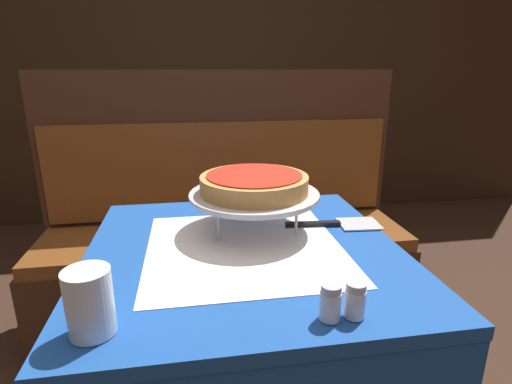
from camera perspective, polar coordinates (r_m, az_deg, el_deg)
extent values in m
cube|color=#194799|center=(1.03, -1.63, -8.72)|extent=(0.79, 0.79, 0.03)
cube|color=white|center=(1.03, -1.63, -7.92)|extent=(0.49, 0.49, 0.00)
cube|color=#194799|center=(1.07, -1.60, -12.04)|extent=(0.79, 0.79, 0.11)
cube|color=#4C331E|center=(1.55, -17.33, -16.31)|extent=(0.05, 0.05, 0.74)
cube|color=#4C331E|center=(1.60, 9.92, -14.45)|extent=(0.05, 0.05, 0.74)
cube|color=#1E6B33|center=(2.80, -5.67, 7.89)|extent=(0.80, 0.80, 0.03)
cube|color=white|center=(2.79, -5.68, 8.22)|extent=(0.50, 0.50, 0.00)
cube|color=#1E6B33|center=(2.81, -5.61, 6.15)|extent=(0.80, 0.80, 0.14)
cube|color=#4C331E|center=(2.53, -13.14, -2.44)|extent=(0.05, 0.05, 0.74)
cube|color=#4C331E|center=(2.59, 3.29, -1.61)|extent=(0.05, 0.05, 0.74)
cube|color=#4C331E|center=(3.24, -12.41, 1.88)|extent=(0.05, 0.05, 0.74)
cube|color=#4C331E|center=(3.28, 0.51, 2.47)|extent=(0.05, 0.05, 0.74)
cube|color=#3D2316|center=(2.01, -4.13, -12.57)|extent=(1.72, 0.49, 0.41)
cube|color=brown|center=(1.90, -4.28, -6.40)|extent=(1.68, 0.48, 0.06)
cube|color=#3D2316|center=(1.99, -5.10, 6.51)|extent=(1.72, 0.06, 0.73)
cube|color=brown|center=(1.98, -4.93, 3.19)|extent=(1.65, 0.02, 0.46)
cube|color=black|center=(3.28, -7.54, 17.03)|extent=(6.00, 0.04, 2.40)
cylinder|color=#ADADB2|center=(1.23, -1.14, -1.20)|extent=(0.01, 0.01, 0.09)
cylinder|color=#ADADB2|center=(1.05, -5.40, -4.58)|extent=(0.01, 0.01, 0.09)
cylinder|color=#ADADB2|center=(1.08, 5.77, -3.90)|extent=(0.01, 0.01, 0.09)
cylinder|color=#ADADB2|center=(1.10, -0.25, -1.01)|extent=(0.24, 0.24, 0.01)
cylinder|color=silver|center=(1.10, -0.25, -0.72)|extent=(0.35, 0.35, 0.01)
cylinder|color=silver|center=(1.10, -0.25, -0.32)|extent=(0.36, 0.36, 0.01)
cylinder|color=#C68E47|center=(1.09, -0.26, 1.12)|extent=(0.30, 0.30, 0.05)
cylinder|color=#B22819|center=(1.08, -0.26, 2.39)|extent=(0.26, 0.26, 0.01)
cube|color=#BCBCC1|center=(1.21, 14.49, -4.41)|extent=(0.12, 0.11, 0.00)
cube|color=black|center=(1.17, 8.12, -4.55)|extent=(0.16, 0.03, 0.01)
cylinder|color=silver|center=(0.75, -22.68, -14.31)|extent=(0.08, 0.08, 0.12)
cylinder|color=silver|center=(0.76, 10.54, -15.66)|extent=(0.04, 0.04, 0.05)
cylinder|color=#B7B7BC|center=(0.74, 10.69, -13.42)|extent=(0.04, 0.04, 0.02)
cylinder|color=silver|center=(0.77, 13.93, -15.18)|extent=(0.04, 0.04, 0.05)
cylinder|color=#B7B7BC|center=(0.76, 14.12, -13.00)|extent=(0.04, 0.04, 0.01)
cube|color=#B2B2B7|center=(1.35, 1.31, 0.43)|extent=(0.10, 0.05, 0.09)
cube|color=black|center=(2.83, -4.52, 8.70)|extent=(0.12, 0.12, 0.03)
cylinder|color=black|center=(2.82, -4.56, 10.24)|extent=(0.01, 0.01, 0.12)
cylinder|color=#99194C|center=(2.86, -4.62, 10.05)|extent=(0.04, 0.04, 0.09)
cylinder|color=gold|center=(2.80, -5.19, 9.88)|extent=(0.04, 0.04, 0.09)
cylinder|color=white|center=(2.81, -3.85, 9.93)|extent=(0.04, 0.04, 0.09)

